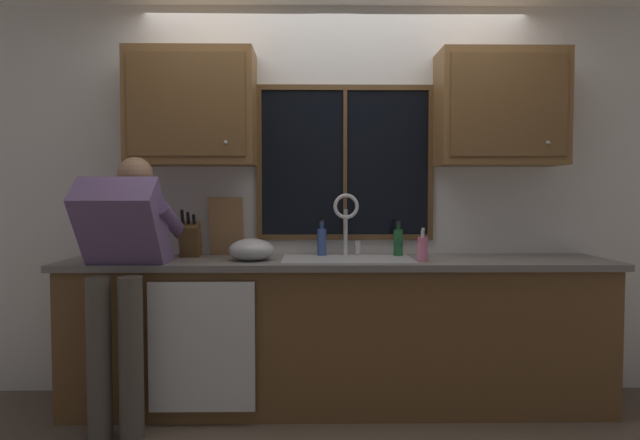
{
  "coord_description": "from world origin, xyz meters",
  "views": [
    {
      "loc": [
        -0.16,
        -3.8,
        1.33
      ],
      "look_at": [
        -0.11,
        -0.3,
        1.16
      ],
      "focal_mm": 32.14,
      "sensor_mm": 36.0,
      "label": 1
    }
  ],
  "objects_px": {
    "soap_dispenser": "(423,248)",
    "bottle_tall_clear": "(398,242)",
    "bottle_green_glass": "(322,241)",
    "person_standing": "(123,259)",
    "mixing_bowl": "(252,250)",
    "knife_block": "(190,240)",
    "cutting_board": "(226,227)"
  },
  "relations": [
    {
      "from": "person_standing",
      "to": "knife_block",
      "type": "distance_m",
      "value": 0.51
    },
    {
      "from": "mixing_bowl",
      "to": "bottle_green_glass",
      "type": "bearing_deg",
      "value": 29.68
    },
    {
      "from": "knife_block",
      "to": "mixing_bowl",
      "type": "relative_size",
      "value": 1.17
    },
    {
      "from": "soap_dispenser",
      "to": "bottle_green_glass",
      "type": "xyz_separation_m",
      "value": [
        -0.6,
        0.31,
        0.02
      ]
    },
    {
      "from": "person_standing",
      "to": "mixing_bowl",
      "type": "height_order",
      "value": "person_standing"
    },
    {
      "from": "knife_block",
      "to": "soap_dispenser",
      "type": "bearing_deg",
      "value": -9.28
    },
    {
      "from": "person_standing",
      "to": "mixing_bowl",
      "type": "bearing_deg",
      "value": 19.55
    },
    {
      "from": "mixing_bowl",
      "to": "soap_dispenser",
      "type": "bearing_deg",
      "value": -3.46
    },
    {
      "from": "knife_block",
      "to": "mixing_bowl",
      "type": "height_order",
      "value": "knife_block"
    },
    {
      "from": "person_standing",
      "to": "cutting_board",
      "type": "bearing_deg",
      "value": 45.73
    },
    {
      "from": "soap_dispenser",
      "to": "bottle_green_glass",
      "type": "bearing_deg",
      "value": 152.81
    },
    {
      "from": "soap_dispenser",
      "to": "bottle_tall_clear",
      "type": "xyz_separation_m",
      "value": [
        -0.1,
        0.28,
        0.02
      ]
    },
    {
      "from": "bottle_green_glass",
      "to": "knife_block",
      "type": "bearing_deg",
      "value": -175.04
    },
    {
      "from": "bottle_green_glass",
      "to": "person_standing",
      "type": "bearing_deg",
      "value": -156.39
    },
    {
      "from": "cutting_board",
      "to": "bottle_green_glass",
      "type": "distance_m",
      "value": 0.63
    },
    {
      "from": "person_standing",
      "to": "bottle_tall_clear",
      "type": "height_order",
      "value": "person_standing"
    },
    {
      "from": "person_standing",
      "to": "mixing_bowl",
      "type": "xyz_separation_m",
      "value": [
        0.69,
        0.25,
        0.03
      ]
    },
    {
      "from": "bottle_tall_clear",
      "to": "cutting_board",
      "type": "bearing_deg",
      "value": 177.5
    },
    {
      "from": "person_standing",
      "to": "soap_dispenser",
      "type": "relative_size",
      "value": 7.69
    },
    {
      "from": "cutting_board",
      "to": "bottle_tall_clear",
      "type": "relative_size",
      "value": 1.71
    },
    {
      "from": "bottle_tall_clear",
      "to": "knife_block",
      "type": "bearing_deg",
      "value": -177.92
    },
    {
      "from": "knife_block",
      "to": "bottle_tall_clear",
      "type": "xyz_separation_m",
      "value": [
        1.33,
        0.05,
        -0.02
      ]
    },
    {
      "from": "person_standing",
      "to": "bottle_tall_clear",
      "type": "distance_m",
      "value": 1.68
    },
    {
      "from": "person_standing",
      "to": "cutting_board",
      "type": "distance_m",
      "value": 0.73
    },
    {
      "from": "bottle_green_glass",
      "to": "bottle_tall_clear",
      "type": "relative_size",
      "value": 1.02
    },
    {
      "from": "cutting_board",
      "to": "soap_dispenser",
      "type": "height_order",
      "value": "cutting_board"
    },
    {
      "from": "cutting_board",
      "to": "bottle_tall_clear",
      "type": "height_order",
      "value": "cutting_board"
    },
    {
      "from": "mixing_bowl",
      "to": "soap_dispenser",
      "type": "height_order",
      "value": "soap_dispenser"
    },
    {
      "from": "person_standing",
      "to": "knife_block",
      "type": "bearing_deg",
      "value": 55.53
    },
    {
      "from": "person_standing",
      "to": "soap_dispenser",
      "type": "distance_m",
      "value": 1.73
    },
    {
      "from": "person_standing",
      "to": "knife_block",
      "type": "relative_size",
      "value": 4.79
    },
    {
      "from": "person_standing",
      "to": "knife_block",
      "type": "height_order",
      "value": "person_standing"
    }
  ]
}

